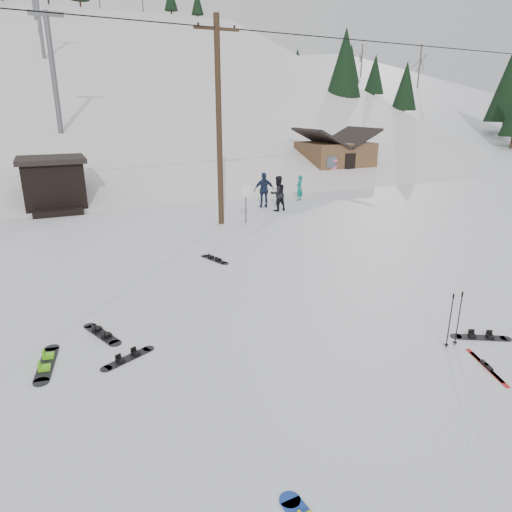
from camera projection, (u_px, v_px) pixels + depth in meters
name	position (u px, v px, depth m)	size (l,w,h in m)	color
ground	(376.00, 395.00, 8.82)	(200.00, 200.00, 0.00)	silver
ski_slope	(101.00, 244.00, 60.13)	(60.00, 75.00, 45.00)	silver
ridge_right	(361.00, 217.00, 70.43)	(34.00, 85.00, 36.00)	silver
treeline_right	(392.00, 149.00, 59.28)	(20.00, 60.00, 10.00)	black
treeline_crest	(74.00, 137.00, 83.17)	(50.00, 6.00, 10.00)	black
utility_pole	(219.00, 121.00, 20.24)	(2.00, 0.26, 9.00)	#3A2819
trail_sign	(246.00, 197.00, 21.38)	(0.50, 0.09, 1.85)	#595B60
lift_hut	(54.00, 183.00, 24.53)	(3.40, 4.10, 2.75)	black
lift_tower_near	(53.00, 66.00, 30.72)	(2.20, 0.36, 8.00)	#595B60
lift_tower_mid	(38.00, 12.00, 45.98)	(2.20, 0.36, 8.00)	#595B60
cabin	(335.00, 159.00, 35.00)	(5.39, 4.40, 3.77)	brown
hero_skis	(486.00, 366.00, 9.75)	(0.58, 1.47, 0.08)	#AA1211
ski_poles	(454.00, 319.00, 10.41)	(0.37, 0.10, 1.34)	black
board_scatter_a	(128.00, 358.00, 10.08)	(1.25, 0.72, 0.09)	black
board_scatter_b	(102.00, 334.00, 11.14)	(0.76, 1.49, 0.11)	black
board_scatter_c	(47.00, 363.00, 9.85)	(0.56, 1.70, 0.12)	black
board_scatter_d	(481.00, 337.00, 10.98)	(1.27, 0.84, 0.10)	black
board_scatter_f	(215.00, 259.00, 16.56)	(0.66, 1.39, 0.10)	black
skier_teal	(299.00, 188.00, 26.80)	(0.54, 0.35, 1.48)	#0B6E66
skier_dark	(278.00, 194.00, 24.05)	(0.90, 0.70, 1.86)	black
skier_pink	(334.00, 170.00, 33.09)	(1.14, 0.66, 1.76)	#F25582
skier_navy	(264.00, 190.00, 24.87)	(1.12, 0.47, 1.91)	#19253F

